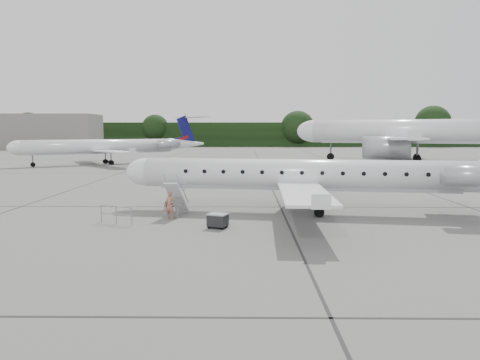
# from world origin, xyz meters

# --- Properties ---
(ground) EXTENTS (320.00, 320.00, 0.00)m
(ground) POSITION_xyz_m (0.00, 0.00, 0.00)
(ground) COLOR #5F5F5D
(ground) RESTS_ON ground
(treeline) EXTENTS (260.00, 4.00, 8.00)m
(treeline) POSITION_xyz_m (0.00, 130.00, 4.00)
(treeline) COLOR black
(treeline) RESTS_ON ground
(terminal_building) EXTENTS (40.00, 14.00, 10.00)m
(terminal_building) POSITION_xyz_m (-70.00, 110.00, 5.00)
(terminal_building) COLOR slate
(terminal_building) RESTS_ON ground
(main_regional_jet) EXTENTS (29.03, 22.84, 6.78)m
(main_regional_jet) POSITION_xyz_m (-2.74, 3.27, 3.39)
(main_regional_jet) COLOR silver
(main_regional_jet) RESTS_ON ground
(airstair) EXTENTS (1.21, 2.51, 2.12)m
(airstair) POSITION_xyz_m (-10.69, 2.27, 1.06)
(airstair) COLOR silver
(airstair) RESTS_ON ground
(passenger) EXTENTS (0.71, 0.58, 1.66)m
(passenger) POSITION_xyz_m (-10.90, 0.93, 0.83)
(passenger) COLOR #946150
(passenger) RESTS_ON ground
(safety_railing) EXTENTS (2.01, 1.05, 1.00)m
(safety_railing) POSITION_xyz_m (-13.65, -0.52, 0.50)
(safety_railing) COLOR gray
(safety_railing) RESTS_ON ground
(baggage_cart) EXTENTS (1.18, 1.07, 0.84)m
(baggage_cart) POSITION_xyz_m (-7.94, -1.52, 0.42)
(baggage_cart) COLOR black
(baggage_cart) RESTS_ON ground
(bg_narrowbody) EXTENTS (46.75, 39.92, 14.21)m
(bg_narrowbody) POSITION_xyz_m (20.48, 53.39, 7.11)
(bg_narrowbody) COLOR silver
(bg_narrowbody) RESTS_ON ground
(bg_regional_left) EXTENTS (36.35, 34.07, 7.74)m
(bg_regional_left) POSITION_xyz_m (-28.91, 46.23, 3.87)
(bg_regional_left) COLOR silver
(bg_regional_left) RESTS_ON ground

